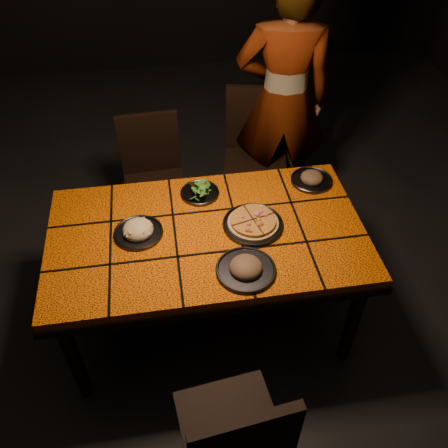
{
  "coord_description": "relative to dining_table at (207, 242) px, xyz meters",
  "views": [
    {
      "loc": [
        -0.18,
        -1.7,
        2.44
      ],
      "look_at": [
        0.08,
        -0.03,
        0.82
      ],
      "focal_mm": 38.0,
      "sensor_mm": 36.0,
      "label": 1
    }
  ],
  "objects": [
    {
      "name": "room_shell",
      "position": [
        0.0,
        0.0,
        0.83
      ],
      "size": [
        6.04,
        7.04,
        3.08
      ],
      "color": "black",
      "rests_on": "ground"
    },
    {
      "name": "dining_table",
      "position": [
        0.0,
        0.0,
        0.0
      ],
      "size": [
        1.62,
        0.92,
        0.75
      ],
      "color": "#FF6B08",
      "rests_on": "ground"
    },
    {
      "name": "chair_near",
      "position": [
        -0.01,
        -0.95,
        -0.15
      ],
      "size": [
        0.45,
        0.45,
        0.9
      ],
      "rotation": [
        0.0,
        0.0,
        3.26
      ],
      "color": "black",
      "rests_on": "ground"
    },
    {
      "name": "chair_far_left",
      "position": [
        -0.26,
        0.87,
        -0.17
      ],
      "size": [
        0.41,
        0.41,
        0.88
      ],
      "rotation": [
        0.0,
        0.0,
        0.04
      ],
      "color": "black",
      "rests_on": "ground"
    },
    {
      "name": "chair_far_right",
      "position": [
        0.47,
        0.98,
        -0.13
      ],
      "size": [
        0.51,
        0.51,
        0.95
      ],
      "rotation": [
        0.0,
        0.0,
        -0.21
      ],
      "color": "black",
      "rests_on": "ground"
    },
    {
      "name": "diner",
      "position": [
        0.64,
        1.01,
        0.2
      ],
      "size": [
        0.7,
        0.53,
        1.74
      ],
      "primitive_type": "imported",
      "rotation": [
        0.0,
        0.0,
        2.95
      ],
      "color": "brown",
      "rests_on": "ground"
    },
    {
      "name": "plate_pizza",
      "position": [
        0.24,
        0.01,
        0.1
      ],
      "size": [
        0.32,
        0.32,
        0.04
      ],
      "color": "#3E3E43",
      "rests_on": "dining_table"
    },
    {
      "name": "plate_pasta",
      "position": [
        -0.34,
        0.04,
        0.1
      ],
      "size": [
        0.25,
        0.25,
        0.08
      ],
      "color": "#3E3E43",
      "rests_on": "dining_table"
    },
    {
      "name": "plate_salad",
      "position": [
        0.0,
        0.3,
        0.1
      ],
      "size": [
        0.21,
        0.21,
        0.07
      ],
      "color": "#3E3E43",
      "rests_on": "dining_table"
    },
    {
      "name": "plate_mushroom_a",
      "position": [
        0.15,
        -0.29,
        0.1
      ],
      "size": [
        0.28,
        0.28,
        0.09
      ],
      "color": "#3E3E43",
      "rests_on": "dining_table"
    },
    {
      "name": "plate_mushroom_b",
      "position": [
        0.64,
        0.31,
        0.1
      ],
      "size": [
        0.24,
        0.24,
        0.08
      ],
      "color": "#3E3E43",
      "rests_on": "dining_table"
    }
  ]
}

